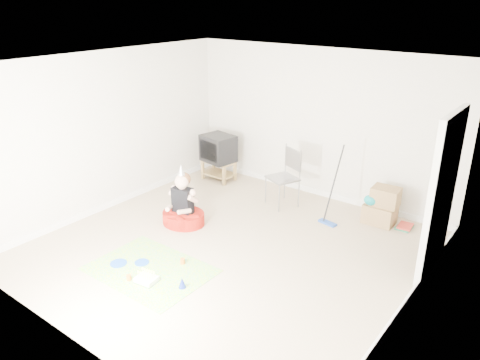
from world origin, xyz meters
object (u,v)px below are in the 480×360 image
Objects in this scene: crt_tv at (218,148)px; folding_chair at (283,178)px; seated_woman at (183,211)px; birthday_cake at (147,280)px; cardboard_boxes at (382,206)px; tv_stand at (219,168)px.

folding_chair reaches higher than crt_tv.
seated_woman is 3.50× the size of birthday_cake.
seated_woman reaches higher than cardboard_boxes.
cardboard_boxes is at bearing 12.89° from folding_chair.
folding_chair is 3.05m from birthday_cake.
folding_chair is 1.02× the size of seated_woman.
birthday_cake is at bearing -91.89° from folding_chair.
birthday_cake is (1.53, -3.28, -0.60)m from crt_tv.
folding_chair reaches higher than cardboard_boxes.
seated_woman is (0.77, -1.80, -0.42)m from crt_tv.
tv_stand is 0.61× the size of folding_chair.
cardboard_boxes is (3.25, 0.11, 0.06)m from tv_stand.
cardboard_boxes is 3.13m from seated_woman.
birthday_cake is at bearing -64.96° from tv_stand.
tv_stand is 0.63× the size of seated_woman.
crt_tv is (0.00, -0.00, 0.41)m from tv_stand.
folding_chair is 3.58× the size of birthday_cake.
tv_stand is at bearing 113.13° from seated_woman.
tv_stand is 1.96m from seated_woman.
cardboard_boxes is 2.12× the size of birthday_cake.
folding_chair is 1.69× the size of cardboard_boxes.
seated_woman reaches higher than birthday_cake.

